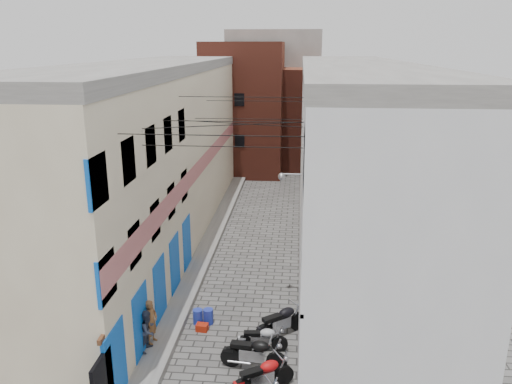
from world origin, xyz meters
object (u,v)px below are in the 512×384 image
(water_jug_near, at_px, (198,317))
(red_crate, at_px, (202,327))
(person_b, at_px, (148,330))
(motorcycle_d, at_px, (263,374))
(water_jug_far, at_px, (208,316))
(motorcycle_e, at_px, (254,352))
(person_a, at_px, (151,322))
(motorcycle_g, at_px, (281,320))
(motorcycle_f, at_px, (262,337))

(water_jug_near, relative_size, red_crate, 1.37)
(red_crate, bearing_deg, person_b, -131.05)
(water_jug_near, bearing_deg, red_crate, -61.82)
(motorcycle_d, xyz_separation_m, water_jug_near, (-2.64, 3.51, -0.31))
(water_jug_near, distance_m, water_jug_far, 0.38)
(motorcycle_d, relative_size, motorcycle_e, 0.96)
(motorcycle_e, height_order, person_b, person_b)
(person_b, bearing_deg, person_a, 11.57)
(motorcycle_d, distance_m, water_jug_near, 4.41)
(motorcycle_e, bearing_deg, person_b, -89.59)
(person_a, distance_m, water_jug_near, 2.19)
(water_jug_far, bearing_deg, motorcycle_g, -11.94)
(water_jug_far, relative_size, red_crate, 1.39)
(motorcycle_e, bearing_deg, water_jug_far, -136.39)
(motorcycle_d, height_order, person_a, person_a)
(person_b, relative_size, water_jug_far, 2.46)
(motorcycle_d, bearing_deg, person_b, -141.76)
(motorcycle_g, distance_m, water_jug_near, 3.12)
(person_b, xyz_separation_m, water_jug_near, (1.19, 2.09, -0.67))
(motorcycle_d, height_order, water_jug_far, motorcycle_d)
(motorcycle_f, relative_size, motorcycle_g, 0.81)
(motorcycle_e, height_order, water_jug_far, motorcycle_e)
(motorcycle_e, bearing_deg, motorcycle_f, 175.74)
(water_jug_near, xyz_separation_m, red_crate, (0.24, -0.45, -0.15))
(motorcycle_f, height_order, water_jug_far, motorcycle_f)
(motorcycle_e, relative_size, motorcycle_f, 1.22)
(motorcycle_f, height_order, person_a, person_a)
(motorcycle_e, xyz_separation_m, person_a, (-3.46, 0.77, 0.41))
(person_a, height_order, person_b, person_a)
(motorcycle_d, distance_m, person_b, 4.10)
(motorcycle_e, height_order, red_crate, motorcycle_e)
(person_a, distance_m, water_jug_far, 2.44)
(person_b, bearing_deg, motorcycle_e, -84.41)
(motorcycle_f, height_order, water_jug_near, motorcycle_f)
(motorcycle_f, distance_m, motorcycle_g, 1.14)
(water_jug_near, distance_m, red_crate, 0.53)
(motorcycle_g, height_order, red_crate, motorcycle_g)
(motorcycle_d, height_order, motorcycle_f, motorcycle_d)
(water_jug_far, distance_m, red_crate, 0.53)
(person_a, relative_size, person_b, 1.10)
(red_crate, bearing_deg, motorcycle_f, -25.04)
(person_b, distance_m, water_jug_far, 2.73)
(motorcycle_d, xyz_separation_m, person_b, (-3.83, 1.42, 0.36))
(person_b, relative_size, red_crate, 3.43)
(person_a, bearing_deg, water_jug_near, -25.42)
(water_jug_far, bearing_deg, motorcycle_f, -36.28)
(red_crate, bearing_deg, water_jug_far, 74.29)
(person_b, distance_m, water_jug_near, 2.50)
(water_jug_far, bearing_deg, water_jug_near, -173.56)
(motorcycle_g, bearing_deg, motorcycle_e, -60.01)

